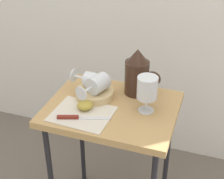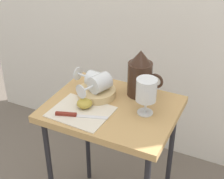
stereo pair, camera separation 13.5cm
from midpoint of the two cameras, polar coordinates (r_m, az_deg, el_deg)
table at (r=1.43m, az=2.70°, el=-5.37°), size 0.54×0.42×0.66m
linen_napkin at (r=1.35m, az=-2.48°, el=-3.91°), size 0.25×0.21×0.00m
basket_tray at (r=1.44m, az=0.03°, el=-0.61°), size 0.16×0.16×0.03m
pitcher at (r=1.44m, az=7.49°, el=1.99°), size 0.16×0.11×0.21m
wine_glass_upright at (r=1.31m, az=8.81°, el=-0.46°), size 0.08×0.08×0.15m
wine_glass_tipped_near at (r=1.44m, az=-0.07°, el=1.62°), size 0.16×0.08×0.07m
wine_glass_tipped_far at (r=1.40m, az=0.53°, el=1.01°), size 0.12×0.16×0.08m
apple_half_left at (r=1.36m, az=-1.90°, el=-2.48°), size 0.06×0.06×0.04m
knife at (r=1.32m, az=-3.66°, el=-4.44°), size 0.20×0.08×0.01m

